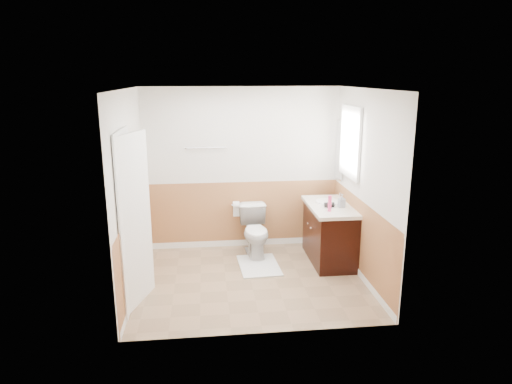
{
  "coord_description": "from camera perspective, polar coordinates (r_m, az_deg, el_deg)",
  "views": [
    {
      "loc": [
        -0.56,
        -5.56,
        2.65
      ],
      "look_at": [
        0.1,
        0.25,
        1.15
      ],
      "focal_mm": 31.88,
      "sensor_mm": 36.0,
      "label": 1
    }
  ],
  "objects": [
    {
      "name": "wall_back",
      "position": [
        7.03,
        -1.77,
        2.88
      ],
      "size": [
        3.0,
        0.0,
        3.0
      ],
      "primitive_type": "plane",
      "rotation": [
        1.57,
        0.0,
        0.0
      ],
      "color": "silver",
      "rests_on": "floor"
    },
    {
      "name": "wainscot_right",
      "position": [
        6.31,
        12.97,
        -5.94
      ],
      "size": [
        0.0,
        2.6,
        2.6
      ],
      "primitive_type": "plane",
      "rotation": [
        1.57,
        0.0,
        -1.57
      ],
      "color": "#9F6A3F",
      "rests_on": "floor"
    },
    {
      "name": "vanity_cabinet",
      "position": [
        6.74,
        9.2,
        -5.3
      ],
      "size": [
        0.55,
        1.1,
        0.8
      ],
      "primitive_type": "cube",
      "color": "black",
      "rests_on": "floor"
    },
    {
      "name": "ceiling",
      "position": [
        5.59,
        -0.75,
        12.84
      ],
      "size": [
        3.0,
        3.0,
        0.0
      ],
      "primitive_type": "plane",
      "rotation": [
        3.14,
        0.0,
        0.0
      ],
      "color": "white",
      "rests_on": "floor"
    },
    {
      "name": "tp_roll",
      "position": [
        7.08,
        -2.5,
        -1.62
      ],
      "size": [
        0.1,
        0.11,
        0.11
      ],
      "primitive_type": "cylinder",
      "rotation": [
        0.0,
        1.57,
        0.0
      ],
      "color": "white",
      "rests_on": "tp_holder_bar"
    },
    {
      "name": "wainscot_back",
      "position": [
        7.2,
        -1.72,
        -2.99
      ],
      "size": [
        3.0,
        0.0,
        3.0
      ],
      "primitive_type": "plane",
      "rotation": [
        1.57,
        0.0,
        0.0
      ],
      "color": "#9F6A3F",
      "rests_on": "floor"
    },
    {
      "name": "lotion_bottle",
      "position": [
        6.28,
        9.24,
        -1.43
      ],
      "size": [
        0.05,
        0.05,
        0.22
      ],
      "primitive_type": "cylinder",
      "color": "#F23E80",
      "rests_on": "countertop"
    },
    {
      "name": "wall_right",
      "position": [
        6.1,
        13.47,
        0.7
      ],
      "size": [
        0.0,
        3.0,
        3.0
      ],
      "primitive_type": "plane",
      "rotation": [
        1.57,
        0.0,
        -1.57
      ],
      "color": "silver",
      "rests_on": "floor"
    },
    {
      "name": "bath_mat",
      "position": [
        6.6,
        0.36,
        -9.2
      ],
      "size": [
        0.59,
        0.83,
        0.02
      ],
      "primitive_type": "cube",
      "rotation": [
        0.0,
        0.0,
        0.05
      ],
      "color": "white",
      "rests_on": "floor"
    },
    {
      "name": "door",
      "position": [
        5.43,
        -15.09,
        -3.6
      ],
      "size": [
        0.29,
        0.78,
        2.04
      ],
      "primitive_type": "cube",
      "rotation": [
        0.0,
        0.0,
        -0.31
      ],
      "color": "white",
      "rests_on": "wall_left"
    },
    {
      "name": "window_frame",
      "position": [
        6.54,
        11.74,
        6.17
      ],
      "size": [
        0.04,
        0.8,
        1.0
      ],
      "primitive_type": "cube",
      "color": "white",
      "rests_on": "wall_right"
    },
    {
      "name": "window_glass",
      "position": [
        6.54,
        11.88,
        6.17
      ],
      "size": [
        0.01,
        0.7,
        0.9
      ],
      "primitive_type": "cube",
      "color": "white",
      "rests_on": "wall_right"
    },
    {
      "name": "vanity_knob_right",
      "position": [
        6.71,
        6.55,
        -3.94
      ],
      "size": [
        0.03,
        0.03,
        0.03
      ],
      "primitive_type": "sphere",
      "color": "silver",
      "rests_on": "vanity_cabinet"
    },
    {
      "name": "hair_dryer_handle",
      "position": [
        6.47,
        8.97,
        -1.91
      ],
      "size": [
        0.03,
        0.03,
        0.07
      ],
      "primitive_type": "cylinder",
      "color": "black",
      "rests_on": "countertop"
    },
    {
      "name": "tp_holder_bar",
      "position": [
        7.08,
        -2.5,
        -1.62
      ],
      "size": [
        0.14,
        0.02,
        0.02
      ],
      "primitive_type": "cylinder",
      "rotation": [
        0.0,
        1.57,
        0.0
      ],
      "color": "silver",
      "rests_on": "wall_back"
    },
    {
      "name": "wall_left",
      "position": [
        5.81,
        -15.58,
        -0.1
      ],
      "size": [
        0.0,
        3.0,
        3.0
      ],
      "primitive_type": "plane",
      "rotation": [
        1.57,
        0.0,
        1.57
      ],
      "color": "silver",
      "rests_on": "floor"
    },
    {
      "name": "tp_sheet",
      "position": [
        7.11,
        -2.49,
        -2.47
      ],
      "size": [
        0.1,
        0.01,
        0.16
      ],
      "primitive_type": "cube",
      "color": "white",
      "rests_on": "tp_roll"
    },
    {
      "name": "sink_basin",
      "position": [
        6.74,
        9.02,
        -1.2
      ],
      "size": [
        0.36,
        0.36,
        0.02
      ],
      "primitive_type": "cylinder",
      "color": "white",
      "rests_on": "countertop"
    },
    {
      "name": "wainscot_left",
      "position": [
        6.04,
        -14.99,
        -7.0
      ],
      "size": [
        0.0,
        2.6,
        2.6
      ],
      "primitive_type": "plane",
      "rotation": [
        1.57,
        0.0,
        1.57
      ],
      "color": "#9F6A3F",
      "rests_on": "floor"
    },
    {
      "name": "wall_front",
      "position": [
        4.52,
        0.95,
        -3.66
      ],
      "size": [
        3.0,
        0.0,
        3.0
      ],
      "primitive_type": "plane",
      "rotation": [
        -1.57,
        0.0,
        0.0
      ],
      "color": "silver",
      "rests_on": "floor"
    },
    {
      "name": "door_frame",
      "position": [
        5.44,
        -15.89,
        -3.51
      ],
      "size": [
        0.02,
        0.92,
        2.1
      ],
      "primitive_type": "cube",
      "color": "white",
      "rests_on": "wall_left"
    },
    {
      "name": "door_knob",
      "position": [
        5.76,
        -13.99,
        -3.24
      ],
      "size": [
        0.06,
        0.06,
        0.06
      ],
      "primitive_type": "sphere",
      "color": "silver",
      "rests_on": "door"
    },
    {
      "name": "toilet",
      "position": [
        6.87,
        -0.06,
        -4.98
      ],
      "size": [
        0.45,
        0.75,
        0.75
      ],
      "primitive_type": "imported",
      "rotation": [
        0.0,
        0.0,
        0.05
      ],
      "color": "white",
      "rests_on": "floor"
    },
    {
      "name": "mirror_panel",
      "position": [
        7.05,
        10.43,
        5.17
      ],
      "size": [
        0.02,
        0.35,
        0.9
      ],
      "primitive_type": "cube",
      "color": "silver",
      "rests_on": "wall_right"
    },
    {
      "name": "faucet",
      "position": [
        6.78,
        10.5,
        -0.66
      ],
      "size": [
        0.02,
        0.02,
        0.14
      ],
      "primitive_type": "cylinder",
      "color": "silver",
      "rests_on": "countertop"
    },
    {
      "name": "countertop",
      "position": [
        6.61,
        9.26,
        -1.84
      ],
      "size": [
        0.6,
        1.15,
        0.05
      ],
      "primitive_type": "cube",
      "color": "silver",
      "rests_on": "vanity_cabinet"
    },
    {
      "name": "hair_dryer_body",
      "position": [
        6.49,
        9.17,
        -1.58
      ],
      "size": [
        0.14,
        0.07,
        0.07
      ],
      "primitive_type": "cylinder",
      "rotation": [
        0.0,
        1.57,
        0.0
      ],
      "color": "black",
      "rests_on": "countertop"
    },
    {
      "name": "soap_dispenser",
      "position": [
        6.5,
        10.69,
        -1.07
      ],
      "size": [
        0.1,
        0.1,
        0.19
      ],
      "primitive_type": "imported",
      "rotation": [
        0.0,
        0.0,
        0.13
      ],
      "color": "#9196A3",
      "rests_on": "countertop"
    },
    {
      "name": "floor",
      "position": [
        6.19,
        -0.67,
        -10.98
      ],
      "size": [
        3.0,
        3.0,
        0.0
      ],
      "primitive_type": "plane",
      "color": "#8C7051",
      "rests_on": "ground"
    },
    {
      "name": "vanity_knob_left",
      "position": [
        6.53,
        6.94,
        -4.49
      ],
      "size": [
        0.03,
        0.03,
        0.03
      ],
      "primitive_type": "sphere",
      "color": "white",
      "rests_on": "vanity_cabinet"
    },
    {
      "name": "wainscot_front",
      "position": [
        4.82,
        0.89,
        -12.13
      ],
      "size": [
        3.0,
        0.0,
        3.0
      ],
      "primitive_type": "plane",
      "rotation": [
        -1.57,
        0.0,
        0.0
      ],
      "color": "#9F6A3F",
      "rests_on": "floor"
    },
    {
      "name": "towel_bar",
      "position": [
        6.89,
        -6.34,
        5.53
      ],
      "size": [
        0.62,
        0.02,
        0.02
      ],
      "primitive_type": "cylinder",
      "rotation": [
        0.0,
        1.57,
        0.0
      ],
      "color": "silver",
      "rests_on": "wall_back"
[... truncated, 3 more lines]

